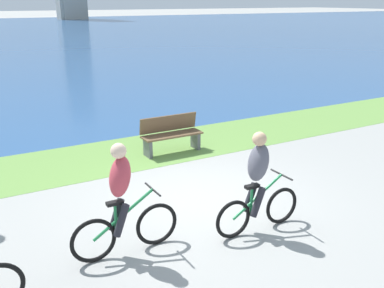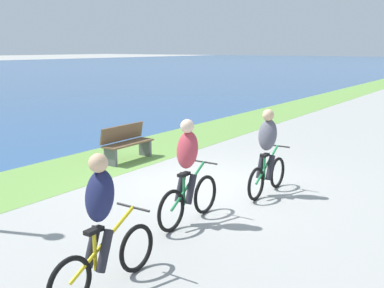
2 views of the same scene
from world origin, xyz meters
TOP-DOWN VIEW (x-y plane):
  - ground_plane at (0.00, 0.00)m, footprint 300.00×300.00m
  - grass_strip_bayside at (0.00, 3.13)m, footprint 120.00×2.45m
  - cyclist_lead at (0.22, -1.41)m, footprint 1.61×0.52m
  - cyclist_trailing at (-1.87, -0.99)m, footprint 1.65×0.52m
  - cyclist_distant_rear at (-4.21, -1.41)m, footprint 1.72×0.52m
  - bench_near_path at (0.78, 2.71)m, footprint 1.50×0.47m

SIDE VIEW (x-z plane):
  - ground_plane at x=0.00m, z-range 0.00..0.00m
  - grass_strip_bayside at x=0.00m, z-range 0.00..0.01m
  - bench_near_path at x=0.78m, z-range 0.00..0.90m
  - cyclist_distant_rear at x=-4.21m, z-range 0.00..1.66m
  - cyclist_lead at x=0.22m, z-range 0.00..1.67m
  - cyclist_trailing at x=-1.87m, z-range -0.01..1.70m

